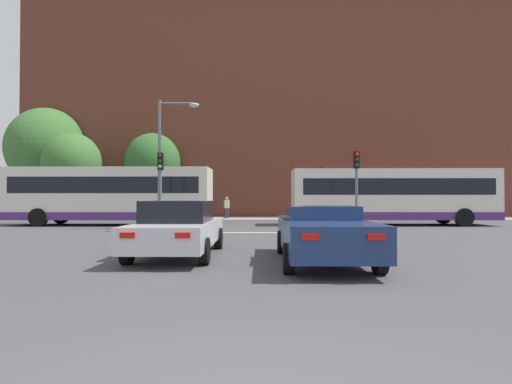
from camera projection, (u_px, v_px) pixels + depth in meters
The scene contains 17 objects.
stop_line_strip at pixel (257, 233), 17.93m from camera, with size 7.25×0.30×0.01m, color silver.
far_pavement at pixel (258, 219), 29.80m from camera, with size 68.06×2.50×0.01m, color #A09B91.
brick_civic_building at pixel (270, 110), 40.30m from camera, with size 43.26×14.53×26.73m.
car_saloon_left at pixel (179, 228), 10.79m from camera, with size 2.05×4.86×1.48m.
car_roadster_right at pixel (323, 233), 9.69m from camera, with size 2.09×4.95×1.36m.
bus_crossing_lead at pixel (391, 195), 22.95m from camera, with size 11.38×2.76×3.18m.
bus_crossing_trailing at pixel (111, 194), 22.88m from camera, with size 11.38×2.74×3.27m.
traffic_light_far_right at pixel (322, 184), 28.81m from camera, with size 0.26×0.31×3.79m.
traffic_light_near_right at pixel (357, 177), 18.64m from camera, with size 0.26×0.31×3.74m.
traffic_light_far_left at pixel (195, 183), 29.25m from camera, with size 0.26×0.31×3.88m.
traffic_light_near_left at pixel (160, 178), 18.66m from camera, with size 0.26×0.31×3.67m.
street_lamp_junction at pixel (167, 149), 20.25m from camera, with size 2.10×0.36×6.53m.
pedestrian_waiting at pixel (227, 206), 30.41m from camera, with size 0.46×0.37×1.64m.
pedestrian_walking_east at pixel (202, 206), 29.91m from camera, with size 0.45×0.35×1.60m.
tree_by_building at pixel (47, 149), 33.32m from camera, with size 6.39×6.39×9.06m.
tree_kerbside at pixel (72, 162), 30.02m from camera, with size 4.23×4.23×6.47m.
tree_distant at pixel (153, 162), 32.16m from camera, with size 4.37×4.37×6.78m.
Camera 1 is at (0.17, -2.40, 1.56)m, focal length 28.00 mm.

